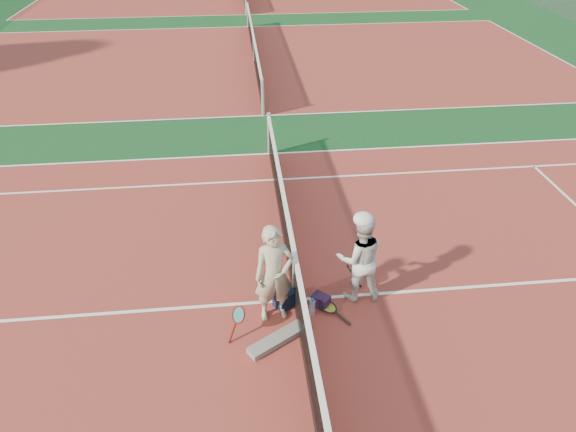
{
  "coord_description": "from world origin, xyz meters",
  "views": [
    {
      "loc": [
        -0.77,
        -6.34,
        5.91
      ],
      "look_at": [
        0.0,
        0.97,
        1.05
      ],
      "focal_mm": 32.0,
      "sensor_mm": 36.0,
      "label": 1
    }
  ],
  "objects_px": {
    "sports_bag_purple": "(321,301)",
    "racket_spare": "(329,308)",
    "player_b": "(360,258)",
    "water_bottle": "(312,308)",
    "racket_red": "(239,322)",
    "racket_black_held": "(351,278)",
    "sports_bag_navy": "(286,298)",
    "player_a": "(274,274)",
    "net_main": "(294,277)"
  },
  "relations": [
    {
      "from": "net_main",
      "to": "sports_bag_navy",
      "type": "relative_size",
      "value": 29.46
    },
    {
      "from": "net_main",
      "to": "sports_bag_navy",
      "type": "height_order",
      "value": "net_main"
    },
    {
      "from": "racket_black_held",
      "to": "racket_spare",
      "type": "xyz_separation_m",
      "value": [
        -0.45,
        -0.45,
        -0.22
      ]
    },
    {
      "from": "player_a",
      "to": "water_bottle",
      "type": "distance_m",
      "value": 0.92
    },
    {
      "from": "player_b",
      "to": "racket_spare",
      "type": "xyz_separation_m",
      "value": [
        -0.53,
        -0.31,
        -0.74
      ]
    },
    {
      "from": "racket_black_held",
      "to": "sports_bag_purple",
      "type": "bearing_deg",
      "value": 11.8
    },
    {
      "from": "net_main",
      "to": "player_a",
      "type": "relative_size",
      "value": 6.48
    },
    {
      "from": "racket_black_held",
      "to": "sports_bag_navy",
      "type": "height_order",
      "value": "racket_black_held"
    },
    {
      "from": "racket_black_held",
      "to": "water_bottle",
      "type": "height_order",
      "value": "racket_black_held"
    },
    {
      "from": "player_b",
      "to": "water_bottle",
      "type": "bearing_deg",
      "value": 25.29
    },
    {
      "from": "racket_red",
      "to": "sports_bag_purple",
      "type": "height_order",
      "value": "racket_red"
    },
    {
      "from": "player_a",
      "to": "sports_bag_navy",
      "type": "bearing_deg",
      "value": 38.98
    },
    {
      "from": "player_b",
      "to": "racket_red",
      "type": "relative_size",
      "value": 2.98
    },
    {
      "from": "player_b",
      "to": "water_bottle",
      "type": "relative_size",
      "value": 5.3
    },
    {
      "from": "sports_bag_purple",
      "to": "racket_spare",
      "type": "bearing_deg",
      "value": -44.79
    },
    {
      "from": "net_main",
      "to": "water_bottle",
      "type": "relative_size",
      "value": 36.6
    },
    {
      "from": "racket_black_held",
      "to": "sports_bag_purple",
      "type": "distance_m",
      "value": 0.67
    },
    {
      "from": "player_b",
      "to": "racket_black_held",
      "type": "bearing_deg",
      "value": -58.59
    },
    {
      "from": "racket_red",
      "to": "water_bottle",
      "type": "bearing_deg",
      "value": -28.88
    },
    {
      "from": "sports_bag_navy",
      "to": "net_main",
      "type": "bearing_deg",
      "value": 31.79
    },
    {
      "from": "sports_bag_purple",
      "to": "sports_bag_navy",
      "type": "bearing_deg",
      "value": 170.04
    },
    {
      "from": "racket_spare",
      "to": "player_a",
      "type": "bearing_deg",
      "value": 53.61
    },
    {
      "from": "player_a",
      "to": "racket_red",
      "type": "bearing_deg",
      "value": -156.05
    },
    {
      "from": "player_b",
      "to": "sports_bag_navy",
      "type": "relative_size",
      "value": 4.27
    },
    {
      "from": "racket_red",
      "to": "water_bottle",
      "type": "relative_size",
      "value": 1.78
    },
    {
      "from": "racket_black_held",
      "to": "water_bottle",
      "type": "bearing_deg",
      "value": 15.83
    },
    {
      "from": "player_a",
      "to": "racket_spare",
      "type": "distance_m",
      "value": 1.19
    },
    {
      "from": "player_a",
      "to": "sports_bag_purple",
      "type": "relative_size",
      "value": 6.11
    },
    {
      "from": "sports_bag_purple",
      "to": "net_main",
      "type": "bearing_deg",
      "value": 155.54
    },
    {
      "from": "racket_spare",
      "to": "sports_bag_purple",
      "type": "bearing_deg",
      "value": 8.28
    },
    {
      "from": "net_main",
      "to": "racket_red",
      "type": "distance_m",
      "value": 1.17
    },
    {
      "from": "net_main",
      "to": "player_a",
      "type": "bearing_deg",
      "value": -138.28
    },
    {
      "from": "net_main",
      "to": "racket_red",
      "type": "height_order",
      "value": "net_main"
    },
    {
      "from": "racket_red",
      "to": "water_bottle",
      "type": "distance_m",
      "value": 1.22
    },
    {
      "from": "racket_red",
      "to": "net_main",
      "type": "bearing_deg",
      "value": -7.49
    },
    {
      "from": "racket_black_held",
      "to": "racket_spare",
      "type": "height_order",
      "value": "racket_black_held"
    },
    {
      "from": "racket_spare",
      "to": "water_bottle",
      "type": "height_order",
      "value": "water_bottle"
    },
    {
      "from": "player_b",
      "to": "sports_bag_purple",
      "type": "bearing_deg",
      "value": 17.86
    },
    {
      "from": "sports_bag_navy",
      "to": "sports_bag_purple",
      "type": "relative_size",
      "value": 1.34
    },
    {
      "from": "player_a",
      "to": "player_b",
      "type": "distance_m",
      "value": 1.45
    },
    {
      "from": "racket_red",
      "to": "sports_bag_navy",
      "type": "relative_size",
      "value": 1.43
    },
    {
      "from": "racket_black_held",
      "to": "player_a",
      "type": "bearing_deg",
      "value": -0.12
    },
    {
      "from": "net_main",
      "to": "racket_red",
      "type": "bearing_deg",
      "value": -143.78
    },
    {
      "from": "player_a",
      "to": "sports_bag_navy",
      "type": "xyz_separation_m",
      "value": [
        0.2,
        0.22,
        -0.7
      ]
    },
    {
      "from": "racket_red",
      "to": "racket_spare",
      "type": "distance_m",
      "value": 1.52
    },
    {
      "from": "racket_black_held",
      "to": "sports_bag_navy",
      "type": "xyz_separation_m",
      "value": [
        -1.13,
        -0.23,
        -0.13
      ]
    },
    {
      "from": "racket_black_held",
      "to": "sports_bag_purple",
      "type": "height_order",
      "value": "racket_black_held"
    },
    {
      "from": "net_main",
      "to": "player_b",
      "type": "distance_m",
      "value": 1.1
    },
    {
      "from": "racket_spare",
      "to": "sports_bag_navy",
      "type": "xyz_separation_m",
      "value": [
        -0.68,
        0.21,
        0.1
      ]
    },
    {
      "from": "sports_bag_navy",
      "to": "water_bottle",
      "type": "xyz_separation_m",
      "value": [
        0.4,
        -0.27,
        0.0
      ]
    }
  ]
}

